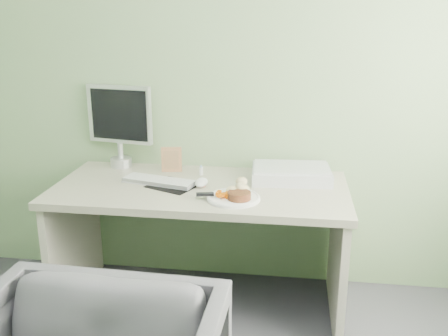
# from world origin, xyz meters

# --- Properties ---
(wall_back) EXTENTS (3.50, 0.00, 3.50)m
(wall_back) POSITION_xyz_m (0.00, 2.00, 1.35)
(wall_back) COLOR gray
(wall_back) RESTS_ON floor
(desk) EXTENTS (1.60, 0.75, 0.73)m
(desk) POSITION_xyz_m (0.00, 1.62, 0.55)
(desk) COLOR #ADA891
(desk) RESTS_ON floor
(plate) EXTENTS (0.27, 0.27, 0.01)m
(plate) POSITION_xyz_m (0.21, 1.45, 0.74)
(plate) COLOR white
(plate) RESTS_ON desk
(steak) EXTENTS (0.12, 0.12, 0.04)m
(steak) POSITION_xyz_m (0.24, 1.42, 0.76)
(steak) COLOR black
(steak) RESTS_ON plate
(potato_pile) EXTENTS (0.13, 0.10, 0.07)m
(potato_pile) POSITION_xyz_m (0.24, 1.50, 0.78)
(potato_pile) COLOR tan
(potato_pile) RESTS_ON plate
(carrot_heap) EXTENTS (0.08, 0.07, 0.04)m
(carrot_heap) POSITION_xyz_m (0.16, 1.43, 0.77)
(carrot_heap) COLOR orange
(carrot_heap) RESTS_ON plate
(steak_knife) EXTENTS (0.23, 0.07, 0.02)m
(steak_knife) POSITION_xyz_m (0.10, 1.44, 0.76)
(steak_knife) COLOR silver
(steak_knife) RESTS_ON plate
(mousepad) EXTENTS (0.31, 0.30, 0.00)m
(mousepad) POSITION_xyz_m (-0.15, 1.61, 0.73)
(mousepad) COLOR black
(mousepad) RESTS_ON desk
(keyboard) EXTENTS (0.42, 0.21, 0.02)m
(keyboard) POSITION_xyz_m (-0.23, 1.64, 0.75)
(keyboard) COLOR white
(keyboard) RESTS_ON desk
(computer_mouse) EXTENTS (0.07, 0.12, 0.04)m
(computer_mouse) POSITION_xyz_m (0.01, 1.62, 0.75)
(computer_mouse) COLOR white
(computer_mouse) RESTS_ON desk
(photo_frame) EXTENTS (0.12, 0.03, 0.15)m
(photo_frame) POSITION_xyz_m (-0.22, 1.86, 0.81)
(photo_frame) COLOR #A9714F
(photo_frame) RESTS_ON desk
(eyedrop_bottle) EXTENTS (0.02, 0.02, 0.06)m
(eyedrop_bottle) POSITION_xyz_m (-0.03, 1.82, 0.76)
(eyedrop_bottle) COLOR white
(eyedrop_bottle) RESTS_ON desk
(scanner) EXTENTS (0.46, 0.32, 0.07)m
(scanner) POSITION_xyz_m (0.49, 1.80, 0.76)
(scanner) COLOR silver
(scanner) RESTS_ON desk
(monitor) EXTENTS (0.41, 0.14, 0.50)m
(monitor) POSITION_xyz_m (-0.55, 1.94, 1.01)
(monitor) COLOR silver
(monitor) RESTS_ON desk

